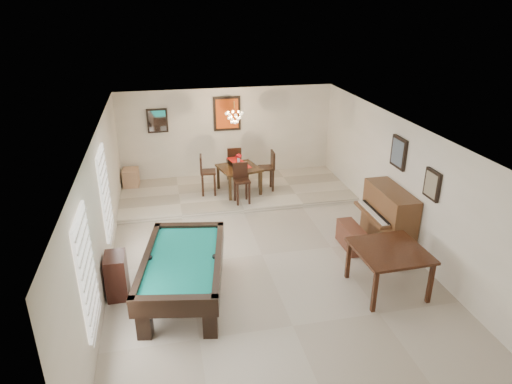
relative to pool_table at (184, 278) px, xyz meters
name	(u,v)px	position (x,y,z in m)	size (l,w,h in m)	color
ground_plane	(262,255)	(1.64, 1.14, -0.41)	(6.00, 9.00, 0.02)	beige
wall_back	(227,134)	(1.64, 5.64, 0.90)	(6.00, 0.04, 2.60)	silver
wall_front	(357,365)	(1.64, -3.36, 0.90)	(6.00, 0.04, 2.60)	silver
wall_left	(101,211)	(-1.36, 1.14, 0.90)	(0.04, 9.00, 2.60)	silver
wall_right	(404,185)	(4.64, 1.14, 0.90)	(0.04, 9.00, 2.60)	silver
ceiling	(263,132)	(1.64, 1.14, 2.20)	(6.00, 9.00, 0.04)	white
dining_step	(235,191)	(1.64, 4.39, -0.34)	(6.00, 2.50, 0.12)	beige
window_left_front	(87,271)	(-1.33, -1.06, 1.00)	(0.06, 1.00, 1.70)	white
window_left_rear	(105,193)	(-1.33, 1.74, 1.00)	(0.06, 1.00, 1.70)	white
pool_table	(184,278)	(0.00, 0.00, 0.00)	(1.31, 2.43, 0.81)	black
square_table	(388,270)	(3.56, -0.49, 0.01)	(1.19, 1.19, 0.82)	black
upright_piano	(382,217)	(4.21, 1.08, 0.21)	(0.83, 1.48, 1.23)	brown
piano_bench	(351,237)	(3.54, 1.06, -0.16)	(0.34, 0.87, 0.49)	#5A2C1D
apothecary_chest	(117,276)	(-1.14, 0.34, -0.01)	(0.35, 0.53, 0.79)	black
dining_table	(239,177)	(1.72, 4.24, 0.12)	(0.97, 0.97, 0.80)	black
flower_vase	(239,158)	(1.72, 4.24, 0.64)	(0.15, 0.15, 0.25)	red
dining_chair_south	(242,184)	(1.67, 3.54, 0.22)	(0.37, 0.37, 1.00)	black
dining_chair_north	(234,164)	(1.70, 4.98, 0.23)	(0.38, 0.38, 1.02)	black
dining_chair_west	(208,175)	(0.92, 4.26, 0.24)	(0.39, 0.39, 1.05)	black
dining_chair_east	(266,171)	(2.44, 4.22, 0.24)	(0.39, 0.39, 1.06)	black
corner_bench	(131,177)	(-1.09, 5.29, -0.06)	(0.41, 0.51, 0.46)	tan
chandelier	(234,113)	(1.64, 4.34, 1.80)	(0.44, 0.44, 0.60)	#FFE5B2
back_painting	(227,114)	(1.64, 5.60, 1.50)	(0.75, 0.06, 0.95)	#D84C14
back_mirror	(157,121)	(-0.26, 5.60, 1.40)	(0.55, 0.06, 0.65)	white
right_picture_upper	(399,153)	(4.60, 1.44, 1.50)	(0.06, 0.55, 0.65)	slate
right_picture_lower	(432,185)	(4.60, 0.14, 1.30)	(0.06, 0.45, 0.55)	gray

